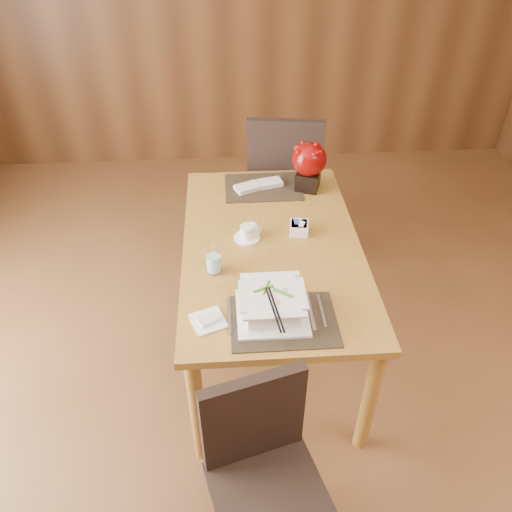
{
  "coord_description": "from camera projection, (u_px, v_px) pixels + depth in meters",
  "views": [
    {
      "loc": [
        -0.22,
        -1.41,
        2.28
      ],
      "look_at": [
        -0.1,
        0.35,
        0.87
      ],
      "focal_mm": 35.0,
      "sensor_mm": 36.0,
      "label": 1
    }
  ],
  "objects": [
    {
      "name": "berry_decor",
      "position": [
        309.0,
        163.0,
        2.86
      ],
      "size": [
        0.2,
        0.2,
        0.29
      ],
      "rotation": [
        0.0,
        0.0,
        -0.34
      ],
      "color": "black",
      "rests_on": "dining_table"
    },
    {
      "name": "near_chair",
      "position": [
        263.0,
        467.0,
        1.86
      ],
      "size": [
        0.51,
        0.51,
        0.89
      ],
      "rotation": [
        0.0,
        0.0,
        0.27
      ],
      "color": "black",
      "rests_on": "ground"
    },
    {
      "name": "soup_setting",
      "position": [
        272.0,
        304.0,
        2.1
      ],
      "size": [
        0.3,
        0.3,
        0.12
      ],
      "rotation": [
        0.0,
        0.0,
        0.0
      ],
      "color": "white",
      "rests_on": "dining_table"
    },
    {
      "name": "placemat_far",
      "position": [
        263.0,
        187.0,
        2.97
      ],
      "size": [
        0.45,
        0.33,
        0.01
      ],
      "primitive_type": "cube",
      "color": "black",
      "rests_on": "dining_table"
    },
    {
      "name": "bread_plate",
      "position": [
        208.0,
        321.0,
        2.1
      ],
      "size": [
        0.17,
        0.17,
        0.01
      ],
      "primitive_type": "cube",
      "rotation": [
        0.0,
        0.0,
        0.35
      ],
      "color": "white",
      "rests_on": "dining_table"
    },
    {
      "name": "dining_table",
      "position": [
        271.0,
        258.0,
        2.6
      ],
      "size": [
        0.9,
        1.5,
        0.75
      ],
      "color": "#A9792F",
      "rests_on": "ground"
    },
    {
      "name": "creamer_jug",
      "position": [
        251.0,
        230.0,
        2.58
      ],
      "size": [
        0.1,
        0.1,
        0.06
      ],
      "primitive_type": null,
      "rotation": [
        0.0,
        0.0,
        -0.26
      ],
      "color": "white",
      "rests_on": "dining_table"
    },
    {
      "name": "ground",
      "position": [
        280.0,
        431.0,
        2.54
      ],
      "size": [
        6.0,
        6.0,
        0.0
      ],
      "primitive_type": "plane",
      "color": "brown",
      "rests_on": "ground"
    },
    {
      "name": "far_chair",
      "position": [
        284.0,
        177.0,
        3.36
      ],
      "size": [
        0.56,
        0.57,
        1.06
      ],
      "rotation": [
        0.0,
        0.0,
        2.98
      ],
      "color": "black",
      "rests_on": "ground"
    },
    {
      "name": "coffee_cup",
      "position": [
        247.0,
        233.0,
        2.55
      ],
      "size": [
        0.13,
        0.13,
        0.08
      ],
      "rotation": [
        0.0,
        0.0,
        -0.22
      ],
      "color": "white",
      "rests_on": "dining_table"
    },
    {
      "name": "napkins_far",
      "position": [
        260.0,
        185.0,
        2.95
      ],
      "size": [
        0.3,
        0.19,
        0.03
      ],
      "primitive_type": null,
      "rotation": [
        0.0,
        0.0,
        0.32
      ],
      "color": "silver",
      "rests_on": "dining_table"
    },
    {
      "name": "sugar_caddy",
      "position": [
        299.0,
        228.0,
        2.59
      ],
      "size": [
        0.11,
        0.11,
        0.06
      ],
      "primitive_type": "cube",
      "rotation": [
        0.0,
        0.0,
        -0.16
      ],
      "color": "white",
      "rests_on": "dining_table"
    },
    {
      "name": "water_glass",
      "position": [
        213.0,
        257.0,
        2.31
      ],
      "size": [
        0.1,
        0.1,
        0.17
      ],
      "primitive_type": "cylinder",
      "rotation": [
        0.0,
        0.0,
        0.41
      ],
      "color": "white",
      "rests_on": "dining_table"
    },
    {
      "name": "placemat_near",
      "position": [
        284.0,
        321.0,
        2.11
      ],
      "size": [
        0.45,
        0.33,
        0.01
      ],
      "primitive_type": "cube",
      "color": "black",
      "rests_on": "dining_table"
    }
  ]
}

